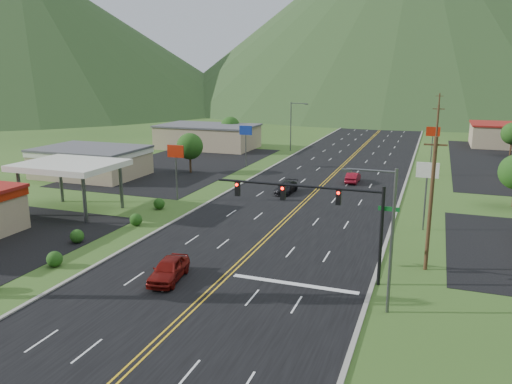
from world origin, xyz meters
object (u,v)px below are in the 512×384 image
(streetlight_west, at_px, (292,123))
(streetlight_east, at_px, (387,231))
(traffic_signal, at_px, (324,206))
(car_red_near, at_px, (169,270))
(car_dark_mid, at_px, (286,188))
(gas_canopy, at_px, (70,166))
(car_red_far, at_px, (353,178))

(streetlight_west, bearing_deg, streetlight_east, -69.14)
(traffic_signal, height_order, car_red_near, traffic_signal)
(traffic_signal, relative_size, streetlight_east, 1.46)
(streetlight_west, height_order, car_red_near, streetlight_west)
(car_dark_mid, bearing_deg, traffic_signal, -65.16)
(streetlight_east, height_order, car_red_near, streetlight_east)
(traffic_signal, relative_size, car_red_near, 2.80)
(gas_canopy, xyz_separation_m, car_red_near, (18.46, -12.32, -4.07))
(car_dark_mid, bearing_deg, streetlight_west, 107.23)
(gas_canopy, relative_size, car_red_near, 2.14)
(gas_canopy, xyz_separation_m, car_red_far, (25.50, 24.22, -4.18))
(streetlight_east, xyz_separation_m, car_red_near, (-14.72, -0.32, -4.38))
(traffic_signal, height_order, streetlight_east, streetlight_east)
(streetlight_east, bearing_deg, streetlight_west, 110.86)
(streetlight_west, bearing_deg, car_dark_mid, -75.32)
(gas_canopy, bearing_deg, car_dark_mid, 39.62)
(car_red_near, bearing_deg, car_dark_mid, 80.79)
(gas_canopy, bearing_deg, traffic_signal, -15.70)
(streetlight_east, relative_size, car_dark_mid, 1.95)
(traffic_signal, xyz_separation_m, car_red_near, (-10.03, -4.32, -4.53))
(streetlight_east, relative_size, car_red_far, 2.13)
(traffic_signal, distance_m, car_red_near, 11.82)
(car_red_near, relative_size, car_red_far, 1.11)
(car_red_far, bearing_deg, car_dark_mid, 52.41)
(car_dark_mid, bearing_deg, car_red_far, 54.80)
(traffic_signal, relative_size, car_red_far, 3.10)
(streetlight_east, bearing_deg, car_red_near, -178.74)
(gas_canopy, relative_size, car_red_far, 2.37)
(traffic_signal, bearing_deg, car_dark_mid, 112.30)
(streetlight_west, relative_size, gas_canopy, 0.90)
(gas_canopy, distance_m, car_red_far, 35.42)
(gas_canopy, distance_m, car_red_near, 22.56)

